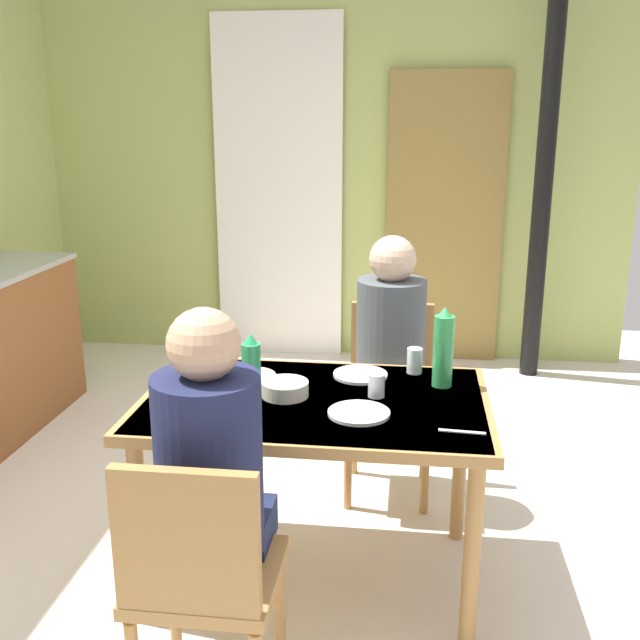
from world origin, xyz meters
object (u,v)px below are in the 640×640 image
Objects in this scene: person_near_diner at (210,458)px; water_bottle_green_far at (252,376)px; chair_near_diner at (201,576)px; serving_bowl_center at (285,389)px; chair_far_diner at (390,387)px; person_far_diner at (391,336)px; dining_table at (315,419)px; water_bottle_green_near at (443,349)px.

person_near_diner is 0.48m from water_bottle_green_far.
water_bottle_green_far is at bearing 88.42° from chair_near_diner.
chair_far_diner is at bearing 64.43° from serving_bowl_center.
water_bottle_green_far is at bearing 87.97° from person_near_diner.
chair_far_diner is at bearing -90.00° from person_far_diner.
chair_far_diner is 1.13× the size of person_near_diner.
water_bottle_green_far reaches higher than chair_near_diner.
person_near_diner is at bearing 90.00° from chair_near_diner.
chair_far_diner is 1.48m from person_near_diner.
person_far_diner is 4.53× the size of serving_bowl_center.
chair_near_diner is at bearing -90.00° from person_near_diner.
chair_near_diner is 5.12× the size of serving_bowl_center.
chair_far_diner is at bearing 73.07° from chair_near_diner.
dining_table is 7.31× the size of serving_bowl_center.
serving_bowl_center is (0.09, 0.16, -0.10)m from water_bottle_green_far.
water_bottle_green_near reaches higher than chair_far_diner.
water_bottle_green_far reaches higher than serving_bowl_center.
person_near_diner is 4.53× the size of serving_bowl_center.
water_bottle_green_far is (0.02, 0.47, 0.08)m from person_near_diner.
dining_table is 4.45× the size of water_bottle_green_far.
dining_table is at bearing 71.15° from person_near_diner.
chair_near_diner and chair_far_diner have the same top height.
water_bottle_green_near is (0.67, 0.81, 0.09)m from person_near_diner.
chair_far_diner is at bearing 63.93° from water_bottle_green_far.
dining_table is 0.15m from serving_bowl_center.
person_far_diner is 2.52× the size of water_bottle_green_near.
chair_near_diner is 1.22m from water_bottle_green_near.
person_near_diner reaches higher than dining_table.
dining_table is 0.81m from chair_far_diner.
person_near_diner reaches higher than water_bottle_green_far.
person_near_diner is (-0.46, -1.38, 0.28)m from chair_far_diner.
person_far_diner is (-0.00, -0.14, 0.28)m from chair_far_diner.
water_bottle_green_near is 0.60m from serving_bowl_center.
chair_near_diner is at bearing 73.07° from chair_far_diner.
chair_far_diner is 0.71m from water_bottle_green_near.
water_bottle_green_near is at bearing 115.57° from person_far_diner.
dining_table is 1.61× the size of person_far_diner.
person_far_diner is 2.76× the size of water_bottle_green_far.
water_bottle_green_far is 1.64× the size of serving_bowl_center.
serving_bowl_center is at bearing 61.62° from water_bottle_green_far.
person_near_diner is (-0.00, 0.14, 0.28)m from chair_near_diner.
water_bottle_green_far is at bearing -152.55° from water_bottle_green_near.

